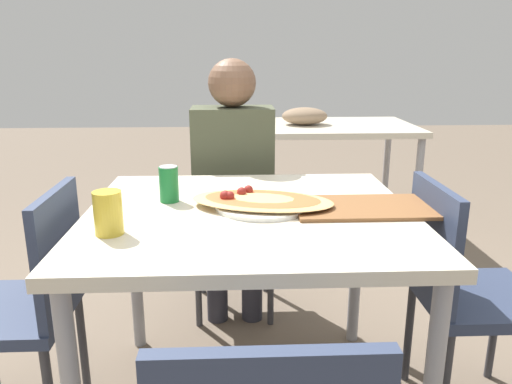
{
  "coord_description": "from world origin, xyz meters",
  "views": [
    {
      "loc": [
        -0.05,
        -1.56,
        1.27
      ],
      "look_at": [
        0.02,
        0.01,
        0.82
      ],
      "focal_mm": 35.0,
      "sensor_mm": 36.0,
      "label": 1
    }
  ],
  "objects_px": {
    "person_seated": "(233,171)",
    "dining_table": "(250,232)",
    "pizza_main": "(261,201)",
    "chair_side_left": "(27,298)",
    "chair_far_seated": "(234,212)",
    "chair_side_right": "(462,286)",
    "soda_can": "(169,184)",
    "drink_glass": "(108,213)"
  },
  "relations": [
    {
      "from": "dining_table",
      "to": "pizza_main",
      "type": "distance_m",
      "value": 0.11
    },
    {
      "from": "chair_side_right",
      "to": "pizza_main",
      "type": "height_order",
      "value": "chair_side_right"
    },
    {
      "from": "chair_side_right",
      "to": "drink_glass",
      "type": "distance_m",
      "value": 1.19
    },
    {
      "from": "chair_far_seated",
      "to": "soda_can",
      "type": "height_order",
      "value": "soda_can"
    },
    {
      "from": "drink_glass",
      "to": "person_seated",
      "type": "bearing_deg",
      "value": 68.57
    },
    {
      "from": "chair_side_right",
      "to": "person_seated",
      "type": "relative_size",
      "value": 0.69
    },
    {
      "from": "dining_table",
      "to": "chair_side_right",
      "type": "relative_size",
      "value": 1.25
    },
    {
      "from": "dining_table",
      "to": "chair_far_seated",
      "type": "xyz_separation_m",
      "value": [
        -0.05,
        0.81,
        -0.19
      ]
    },
    {
      "from": "chair_side_left",
      "to": "person_seated",
      "type": "bearing_deg",
      "value": -41.49
    },
    {
      "from": "chair_side_left",
      "to": "chair_side_right",
      "type": "bearing_deg",
      "value": -89.1
    },
    {
      "from": "chair_far_seated",
      "to": "person_seated",
      "type": "distance_m",
      "value": 0.26
    },
    {
      "from": "chair_far_seated",
      "to": "dining_table",
      "type": "bearing_deg",
      "value": 93.78
    },
    {
      "from": "chair_side_right",
      "to": "pizza_main",
      "type": "xyz_separation_m",
      "value": [
        -0.69,
        0.07,
        0.29
      ]
    },
    {
      "from": "chair_far_seated",
      "to": "person_seated",
      "type": "bearing_deg",
      "value": 90.0
    },
    {
      "from": "dining_table",
      "to": "soda_can",
      "type": "bearing_deg",
      "value": 157.15
    },
    {
      "from": "chair_side_left",
      "to": "chair_far_seated",
      "type": "bearing_deg",
      "value": -37.75
    },
    {
      "from": "chair_side_left",
      "to": "drink_glass",
      "type": "height_order",
      "value": "drink_glass"
    },
    {
      "from": "chair_side_left",
      "to": "soda_can",
      "type": "bearing_deg",
      "value": -68.81
    },
    {
      "from": "person_seated",
      "to": "soda_can",
      "type": "xyz_separation_m",
      "value": [
        -0.22,
        -0.59,
        0.1
      ]
    },
    {
      "from": "chair_side_left",
      "to": "pizza_main",
      "type": "xyz_separation_m",
      "value": [
        0.77,
        0.09,
        0.29
      ]
    },
    {
      "from": "person_seated",
      "to": "pizza_main",
      "type": "bearing_deg",
      "value": 98.03
    },
    {
      "from": "dining_table",
      "to": "chair_side_right",
      "type": "xyz_separation_m",
      "value": [
        0.73,
        -0.04,
        -0.19
      ]
    },
    {
      "from": "chair_side_left",
      "to": "drink_glass",
      "type": "distance_m",
      "value": 0.48
    },
    {
      "from": "chair_far_seated",
      "to": "chair_side_right",
      "type": "relative_size",
      "value": 1.0
    },
    {
      "from": "pizza_main",
      "to": "dining_table",
      "type": "bearing_deg",
      "value": -140.38
    },
    {
      "from": "dining_table",
      "to": "soda_can",
      "type": "distance_m",
      "value": 0.33
    },
    {
      "from": "dining_table",
      "to": "chair_side_left",
      "type": "relative_size",
      "value": 1.25
    },
    {
      "from": "chair_side_left",
      "to": "pizza_main",
      "type": "relative_size",
      "value": 1.63
    },
    {
      "from": "chair_far_seated",
      "to": "pizza_main",
      "type": "height_order",
      "value": "chair_far_seated"
    },
    {
      "from": "dining_table",
      "to": "drink_glass",
      "type": "xyz_separation_m",
      "value": [
        -0.41,
        -0.2,
        0.14
      ]
    },
    {
      "from": "chair_side_right",
      "to": "soda_can",
      "type": "bearing_deg",
      "value": -98.67
    },
    {
      "from": "person_seated",
      "to": "soda_can",
      "type": "bearing_deg",
      "value": 69.36
    },
    {
      "from": "chair_side_left",
      "to": "person_seated",
      "type": "distance_m",
      "value": 1.04
    },
    {
      "from": "chair_side_right",
      "to": "pizza_main",
      "type": "distance_m",
      "value": 0.75
    },
    {
      "from": "person_seated",
      "to": "chair_side_right",
      "type": "bearing_deg",
      "value": 136.58
    },
    {
      "from": "chair_far_seated",
      "to": "pizza_main",
      "type": "relative_size",
      "value": 1.63
    },
    {
      "from": "person_seated",
      "to": "dining_table",
      "type": "bearing_deg",
      "value": 94.36
    },
    {
      "from": "chair_far_seated",
      "to": "chair_side_left",
      "type": "relative_size",
      "value": 1.0
    },
    {
      "from": "chair_side_left",
      "to": "person_seated",
      "type": "height_order",
      "value": "person_seated"
    },
    {
      "from": "dining_table",
      "to": "chair_side_right",
      "type": "height_order",
      "value": "chair_side_right"
    },
    {
      "from": "dining_table",
      "to": "chair_side_right",
      "type": "bearing_deg",
      "value": -2.92
    },
    {
      "from": "dining_table",
      "to": "chair_far_seated",
      "type": "relative_size",
      "value": 1.25
    }
  ]
}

